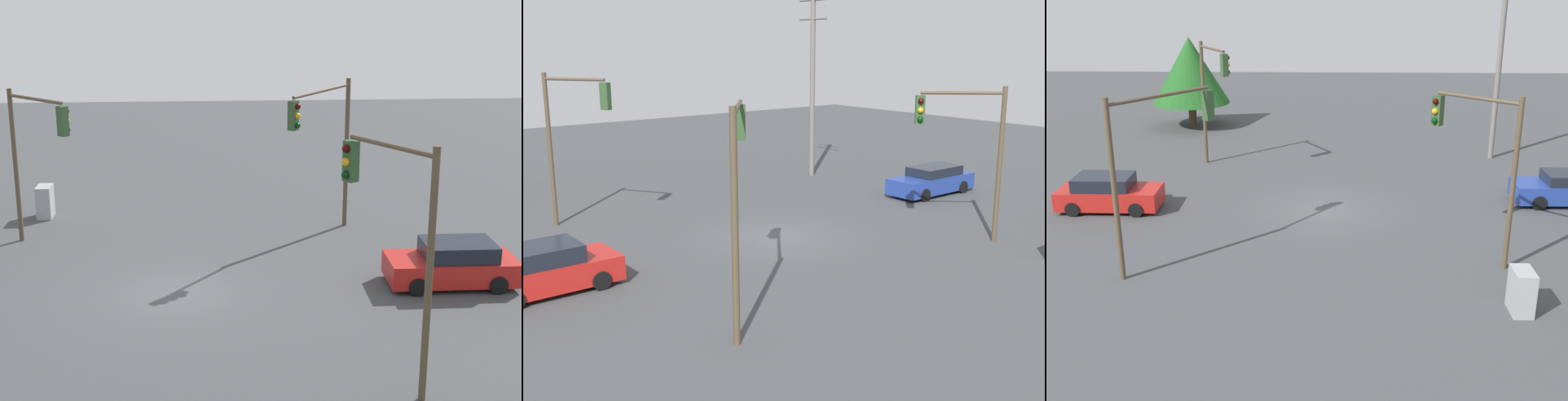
% 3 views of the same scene
% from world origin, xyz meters
% --- Properties ---
extents(ground_plane, '(80.00, 80.00, 0.00)m').
position_xyz_m(ground_plane, '(0.00, 0.00, 0.00)').
color(ground_plane, '#424447').
extents(sedan_red, '(2.02, 4.25, 1.49)m').
position_xyz_m(sedan_red, '(0.17, -9.16, 0.71)').
color(sedan_red, red).
rests_on(sedan_red, ground_plane).
extents(traffic_signal_main, '(2.68, 1.85, 6.31)m').
position_xyz_m(traffic_signal_main, '(-6.18, -5.65, 4.27)').
color(traffic_signal_main, brown).
rests_on(traffic_signal_main, ground_plane).
extents(traffic_signal_cross, '(3.61, 2.80, 6.04)m').
position_xyz_m(traffic_signal_cross, '(5.42, -5.61, 4.17)').
color(traffic_signal_cross, brown).
rests_on(traffic_signal_cross, ground_plane).
extents(traffic_signal_aux, '(2.37, 2.57, 5.91)m').
position_xyz_m(traffic_signal_aux, '(4.79, 5.22, 4.03)').
color(traffic_signal_aux, brown).
rests_on(traffic_signal_aux, ground_plane).
extents(electrical_cabinet, '(1.01, 0.61, 1.36)m').
position_xyz_m(electrical_cabinet, '(8.70, 5.84, 0.68)').
color(electrical_cabinet, '#9EA0A3').
rests_on(electrical_cabinet, ground_plane).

